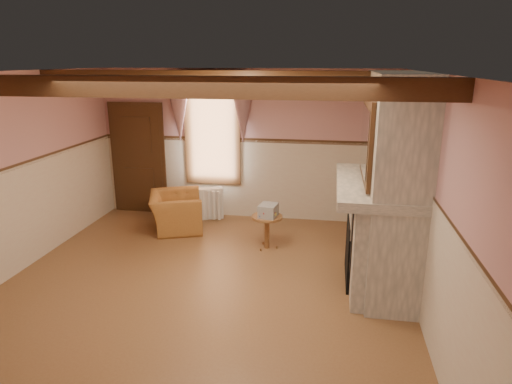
% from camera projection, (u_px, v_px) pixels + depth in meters
% --- Properties ---
extents(floor, '(5.50, 6.00, 0.01)m').
position_uv_depth(floor, '(202.00, 288.00, 6.12)').
color(floor, brown).
rests_on(floor, ground).
extents(ceiling, '(5.50, 6.00, 0.01)m').
position_uv_depth(ceiling, '(194.00, 72.00, 5.34)').
color(ceiling, silver).
rests_on(ceiling, wall_back).
extents(wall_back, '(5.50, 0.02, 2.80)m').
position_uv_depth(wall_back, '(244.00, 145.00, 8.57)').
color(wall_back, tan).
rests_on(wall_back, floor).
extents(wall_front, '(5.50, 0.02, 2.80)m').
position_uv_depth(wall_front, '(63.00, 312.00, 2.89)').
color(wall_front, tan).
rests_on(wall_front, floor).
extents(wall_left, '(0.02, 6.00, 2.80)m').
position_uv_depth(wall_left, '(3.00, 178.00, 6.17)').
color(wall_left, tan).
rests_on(wall_left, floor).
extents(wall_right, '(0.02, 6.00, 2.80)m').
position_uv_depth(wall_right, '(427.00, 198.00, 5.29)').
color(wall_right, tan).
rests_on(wall_right, floor).
extents(wainscot, '(5.50, 6.00, 1.50)m').
position_uv_depth(wainscot, '(200.00, 236.00, 5.91)').
color(wainscot, beige).
rests_on(wainscot, floor).
extents(chair_rail, '(5.50, 6.00, 0.08)m').
position_uv_depth(chair_rail, '(198.00, 180.00, 5.70)').
color(chair_rail, black).
rests_on(chair_rail, wainscot).
extents(firebox, '(0.20, 0.95, 0.90)m').
position_uv_depth(firebox, '(354.00, 249.00, 6.24)').
color(firebox, black).
rests_on(firebox, floor).
extents(armchair, '(1.17, 1.25, 0.66)m').
position_uv_depth(armchair, '(176.00, 212.00, 8.17)').
color(armchair, '#9E662D').
rests_on(armchair, floor).
extents(side_table, '(0.58, 0.58, 0.55)m').
position_uv_depth(side_table, '(267.00, 232.00, 7.35)').
color(side_table, brown).
rests_on(side_table, floor).
extents(book_stack, '(0.31, 0.36, 0.20)m').
position_uv_depth(book_stack, '(268.00, 210.00, 7.21)').
color(book_stack, '#B7AD8C').
rests_on(book_stack, side_table).
extents(radiator, '(0.71, 0.44, 0.60)m').
position_uv_depth(radiator, '(204.00, 204.00, 8.71)').
color(radiator, silver).
rests_on(radiator, floor).
extents(bowl, '(0.38, 0.38, 0.09)m').
position_uv_depth(bowl, '(379.00, 181.00, 5.75)').
color(bowl, brown).
rests_on(bowl, mantel).
extents(mantel_clock, '(0.14, 0.24, 0.20)m').
position_uv_depth(mantel_clock, '(374.00, 161.00, 6.64)').
color(mantel_clock, black).
rests_on(mantel_clock, mantel).
extents(oil_lamp, '(0.11, 0.11, 0.28)m').
position_uv_depth(oil_lamp, '(374.00, 160.00, 6.54)').
color(oil_lamp, gold).
rests_on(oil_lamp, mantel).
extents(candle_red, '(0.06, 0.06, 0.16)m').
position_uv_depth(candle_red, '(384.00, 191.00, 5.19)').
color(candle_red, maroon).
rests_on(candle_red, mantel).
extents(jar_yellow, '(0.06, 0.06, 0.12)m').
position_uv_depth(jar_yellow, '(382.00, 188.00, 5.42)').
color(jar_yellow, gold).
rests_on(jar_yellow, mantel).
extents(fireplace, '(0.85, 2.00, 2.80)m').
position_uv_depth(fireplace, '(392.00, 183.00, 5.91)').
color(fireplace, gray).
rests_on(fireplace, floor).
extents(mantel, '(1.05, 2.05, 0.12)m').
position_uv_depth(mantel, '(378.00, 186.00, 5.95)').
color(mantel, gray).
rests_on(mantel, fireplace).
extents(overmantel_mirror, '(0.06, 1.44, 1.04)m').
position_uv_depth(overmantel_mirror, '(366.00, 139.00, 5.81)').
color(overmantel_mirror, silver).
rests_on(overmantel_mirror, fireplace).
extents(door, '(1.10, 0.10, 2.10)m').
position_uv_depth(door, '(139.00, 160.00, 8.95)').
color(door, black).
rests_on(door, floor).
extents(window, '(1.06, 0.08, 2.02)m').
position_uv_depth(window, '(212.00, 131.00, 8.57)').
color(window, white).
rests_on(window, wall_back).
extents(window_drapes, '(1.30, 0.14, 1.40)m').
position_uv_depth(window_drapes, '(210.00, 99.00, 8.32)').
color(window_drapes, gray).
rests_on(window_drapes, wall_back).
extents(ceiling_beam_front, '(5.50, 0.18, 0.20)m').
position_uv_depth(ceiling_beam_front, '(157.00, 87.00, 4.23)').
color(ceiling_beam_front, black).
rests_on(ceiling_beam_front, ceiling).
extents(ceiling_beam_back, '(5.50, 0.18, 0.20)m').
position_uv_depth(ceiling_beam_back, '(219.00, 77.00, 6.50)').
color(ceiling_beam_back, black).
rests_on(ceiling_beam_back, ceiling).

